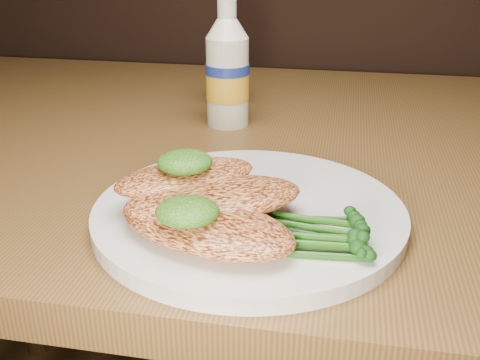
% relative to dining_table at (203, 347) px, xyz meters
% --- Properties ---
extents(dining_table, '(1.20, 0.80, 0.75)m').
position_rel_dining_table_xyz_m(dining_table, '(0.00, 0.00, 0.00)').
color(dining_table, '#503018').
rests_on(dining_table, floor).
extents(plate, '(0.29, 0.29, 0.02)m').
position_rel_dining_table_xyz_m(plate, '(0.12, -0.24, 0.38)').
color(plate, silver).
rests_on(plate, dining_table).
extents(chicken_front, '(0.18, 0.14, 0.03)m').
position_rel_dining_table_xyz_m(chicken_front, '(0.09, -0.31, 0.40)').
color(chicken_front, '#E68649').
rests_on(chicken_front, plate).
extents(chicken_mid, '(0.18, 0.15, 0.02)m').
position_rel_dining_table_xyz_m(chicken_mid, '(0.09, -0.28, 0.41)').
color(chicken_mid, '#E68649').
rests_on(chicken_mid, plate).
extents(chicken_back, '(0.15, 0.14, 0.02)m').
position_rel_dining_table_xyz_m(chicken_back, '(0.06, -0.25, 0.42)').
color(chicken_back, '#E68649').
rests_on(chicken_back, plate).
extents(pesto_front, '(0.06, 0.05, 0.02)m').
position_rel_dining_table_xyz_m(pesto_front, '(0.08, -0.33, 0.42)').
color(pesto_front, black).
rests_on(pesto_front, chicken_front).
extents(pesto_back, '(0.06, 0.06, 0.02)m').
position_rel_dining_table_xyz_m(pesto_back, '(0.06, -0.25, 0.43)').
color(pesto_back, black).
rests_on(pesto_back, chicken_back).
extents(broccolini_bundle, '(0.15, 0.13, 0.02)m').
position_rel_dining_table_xyz_m(broccolini_bundle, '(0.17, -0.30, 0.40)').
color(broccolini_bundle, '#1F5212').
rests_on(broccolini_bundle, plate).
extents(mayo_bottle, '(0.07, 0.07, 0.17)m').
position_rel_dining_table_xyz_m(mayo_bottle, '(0.04, 0.04, 0.46)').
color(mayo_bottle, '#F0EDCC').
rests_on(mayo_bottle, dining_table).
extents(pepper_grinder, '(0.06, 0.06, 0.12)m').
position_rel_dining_table_xyz_m(pepper_grinder, '(0.02, 0.13, 0.43)').
color(pepper_grinder, black).
rests_on(pepper_grinder, dining_table).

